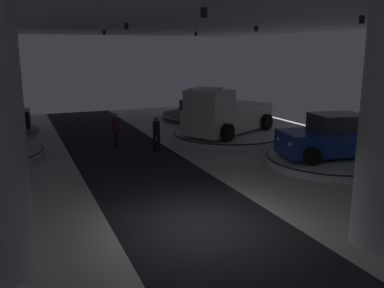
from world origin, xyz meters
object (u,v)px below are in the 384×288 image
display_car_deep_right (206,102)px  visitor_walking_near (156,132)px  visitor_walking_far (115,127)px  display_platform_mid_right (332,160)px  display_platform_deep_right (206,116)px  display_car_mid_right (334,138)px  pickup_truck_far_right (225,115)px  display_platform_far_right (229,135)px

display_car_deep_right → visitor_walking_near: size_ratio=2.75×
visitor_walking_far → visitor_walking_near: bearing=-51.6°
display_platform_mid_right → visitor_walking_far: bearing=137.1°
display_platform_deep_right → visitor_walking_near: visitor_walking_near is taller
visitor_walking_far → display_platform_deep_right: bearing=37.9°
display_platform_mid_right → display_car_mid_right: bearing=-9.6°
pickup_truck_far_right → visitor_walking_near: (-4.06, -1.18, -0.34)m
display_car_deep_right → visitor_walking_near: display_car_deep_right is taller
display_platform_deep_right → display_platform_far_right: bearing=-104.6°
display_car_deep_right → display_platform_mid_right: display_car_deep_right is taller
pickup_truck_far_right → visitor_walking_far: (-5.50, 0.63, -0.34)m
display_platform_deep_right → display_platform_mid_right: bearing=-91.2°
display_platform_deep_right → visitor_walking_far: bearing=-142.1°
display_platform_deep_right → display_platform_mid_right: display_platform_mid_right is taller
display_car_mid_right → visitor_walking_far: size_ratio=2.79×
display_platform_far_right → visitor_walking_far: (-5.78, 0.48, 0.73)m
display_platform_deep_right → display_platform_mid_right: 12.40m
display_car_mid_right → pickup_truck_far_right: bearing=105.6°
display_platform_mid_right → display_car_mid_right: 0.92m
visitor_walking_near → display_car_deep_right: bearing=51.8°
pickup_truck_far_right → display_car_mid_right: size_ratio=1.27×
display_platform_far_right → pickup_truck_far_right: 1.12m
visitor_walking_near → display_platform_deep_right: bearing=51.7°
display_platform_mid_right → visitor_walking_near: size_ratio=3.24×
display_platform_far_right → display_platform_mid_right: (1.36, -6.16, 0.02)m
pickup_truck_far_right → visitor_walking_far: pickup_truck_far_right is taller
display_car_mid_right → visitor_walking_far: display_car_mid_right is taller
display_platform_deep_right → display_platform_far_right: (-1.63, -6.24, -0.01)m
display_platform_far_right → visitor_walking_far: visitor_walking_far is taller
display_car_deep_right → visitor_walking_near: (-5.95, -7.55, -0.18)m
display_car_deep_right → display_platform_far_right: 6.49m
visitor_walking_far → display_car_mid_right: bearing=-42.8°
display_platform_far_right → visitor_walking_far: 5.85m
display_platform_far_right → display_car_mid_right: bearing=-77.3°
display_platform_deep_right → visitor_walking_far: 9.41m
display_car_deep_right → pickup_truck_far_right: (-1.88, -6.37, 0.15)m
display_platform_far_right → display_platform_deep_right: bearing=75.4°
display_platform_deep_right → display_platform_mid_right: size_ratio=1.17×
display_platform_mid_right → visitor_walking_near: bearing=139.8°
display_car_deep_right → visitor_walking_far: bearing=-142.1°
display_car_mid_right → visitor_walking_near: display_car_mid_right is taller
display_platform_mid_right → display_car_mid_right: display_car_mid_right is taller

